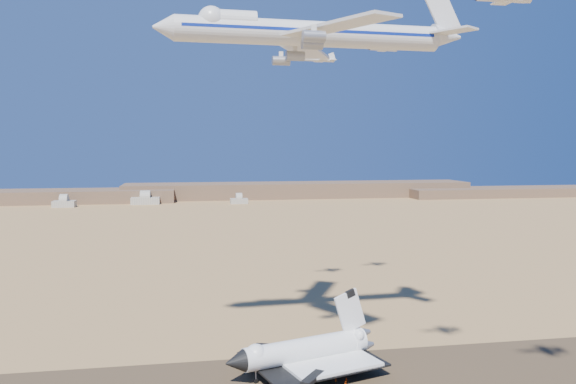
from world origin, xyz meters
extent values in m
cube|color=brown|center=(120.00, 540.00, 9.00)|extent=(420.00, 60.00, 18.00)
cube|color=brown|center=(400.00, 510.00, 5.50)|extent=(300.00, 60.00, 11.00)
cube|color=#A5A292|center=(-140.00, 470.00, 3.25)|extent=(22.00, 14.00, 6.50)
cube|color=#A5A292|center=(-60.00, 485.00, 3.75)|extent=(30.00, 15.00, 7.50)
cube|color=#A5A292|center=(40.00, 475.00, 2.75)|extent=(19.00, 12.50, 5.50)
cylinder|color=white|center=(18.67, 11.61, 6.69)|extent=(35.94, 16.40, 6.24)
cone|color=black|center=(-0.73, 5.68, 6.69)|extent=(6.53, 7.14, 5.93)
sphere|color=white|center=(4.81, 7.37, 7.58)|extent=(5.80, 5.80, 5.80)
cube|color=white|center=(22.93, 12.92, 4.12)|extent=(31.28, 32.76, 1.00)
cube|color=black|center=(20.80, 12.26, 3.62)|extent=(39.80, 35.36, 0.56)
cube|color=white|center=(32.53, 15.85, 15.38)|extent=(10.11, 3.77, 12.84)
cylinder|color=gray|center=(4.81, 7.37, 1.78)|extent=(0.40, 0.40, 3.57)
cylinder|color=black|center=(4.81, 7.37, 0.61)|extent=(1.32, 0.84, 1.23)
cylinder|color=gray|center=(26.70, 8.24, 1.78)|extent=(0.40, 0.40, 3.57)
cylinder|color=black|center=(26.70, 8.24, 0.61)|extent=(1.32, 0.84, 1.23)
cylinder|color=gray|center=(23.44, 18.90, 1.78)|extent=(0.40, 0.40, 3.57)
cylinder|color=black|center=(23.44, 18.90, 0.61)|extent=(1.32, 0.84, 1.23)
cylinder|color=silver|center=(20.58, 14.06, 91.43)|extent=(71.29, 9.78, 6.69)
cone|color=silver|center=(-17.53, 12.40, 91.43)|extent=(5.51, 6.91, 6.69)
sphere|color=silver|center=(-5.53, 12.92, 93.83)|extent=(6.90, 6.90, 6.90)
cube|color=silver|center=(23.39, -2.56, 90.18)|extent=(24.02, 31.79, 0.73)
cube|color=silver|center=(21.94, 30.86, 90.18)|extent=(21.99, 32.35, 0.73)
cube|color=silver|center=(58.46, 8.91, 92.48)|extent=(11.02, 12.78, 0.52)
cube|color=silver|center=(57.87, 22.48, 92.48)|extent=(10.41, 12.85, 0.52)
cube|color=silver|center=(58.17, 15.70, 99.27)|extent=(11.94, 1.25, 14.94)
cylinder|color=gray|center=(18.90, 4.57, 87.04)|extent=(5.34, 2.94, 2.72)
cylinder|color=gray|center=(17.22, -4.92, 87.04)|extent=(5.34, 2.94, 2.72)
cylinder|color=gray|center=(18.08, 23.36, 87.04)|extent=(5.34, 2.94, 2.72)
cylinder|color=gray|center=(15.58, 32.67, 87.04)|extent=(5.34, 2.94, 2.72)
imported|color=#BE3F0B|center=(25.42, 4.06, 0.92)|extent=(0.53, 0.70, 1.72)
imported|color=#BE3F0B|center=(27.95, 2.99, 0.87)|extent=(0.93, 1.05, 1.61)
cube|color=silver|center=(51.40, -28.94, 90.73)|extent=(3.43, 7.71, 0.24)
cube|color=silver|center=(55.24, -28.97, 90.92)|extent=(2.16, 4.82, 0.19)
cylinder|color=silver|center=(34.81, 65.86, 92.84)|extent=(11.54, 2.97, 1.34)
cone|color=black|center=(28.00, 64.87, 92.84)|extent=(2.64, 1.59, 1.24)
sphere|color=black|center=(31.97, 65.44, 93.32)|extent=(1.34, 1.34, 1.34)
cube|color=silver|center=(35.75, 65.99, 92.65)|extent=(4.41, 8.05, 0.24)
cube|color=silver|center=(39.53, 66.54, 92.84)|extent=(2.77, 5.03, 0.19)
cube|color=silver|center=(39.72, 66.57, 94.18)|extent=(2.90, 0.65, 3.23)
cylinder|color=silver|center=(60.95, 71.94, 98.39)|extent=(11.29, 2.89, 1.31)
cone|color=black|center=(54.29, 70.99, 98.39)|extent=(2.58, 1.55, 1.21)
sphere|color=black|center=(58.18, 71.54, 98.85)|extent=(1.31, 1.31, 1.31)
cube|color=silver|center=(61.88, 72.08, 98.20)|extent=(4.30, 7.86, 0.23)
cube|color=silver|center=(65.58, 72.61, 98.39)|extent=(2.70, 4.92, 0.19)
cube|color=silver|center=(65.76, 72.63, 99.69)|extent=(2.83, 0.63, 3.16)
camera|label=1|loc=(-11.18, -133.87, 61.55)|focal=35.00mm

